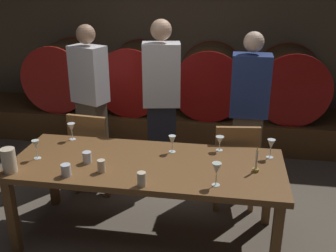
# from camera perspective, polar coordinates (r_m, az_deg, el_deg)

# --- Properties ---
(ground_plane) EXTENTS (8.92, 8.92, 0.00)m
(ground_plane) POSITION_cam_1_polar(r_m,az_deg,el_deg) (3.54, -4.99, -16.57)
(ground_plane) COLOR brown
(back_wall) EXTENTS (6.86, 0.24, 2.54)m
(back_wall) POSITION_cam_1_polar(r_m,az_deg,el_deg) (5.73, 1.75, 12.33)
(back_wall) COLOR brown
(back_wall) RESTS_ON ground
(barrel_shelf) EXTENTS (6.18, 0.90, 0.40)m
(barrel_shelf) POSITION_cam_1_polar(r_m,az_deg,el_deg) (5.48, 0.87, 0.32)
(barrel_shelf) COLOR brown
(barrel_shelf) RESTS_ON ground
(wine_barrel_far_left) EXTENTS (0.90, 0.77, 0.90)m
(wine_barrel_far_left) POSITION_cam_1_polar(r_m,az_deg,el_deg) (5.71, -14.71, 7.25)
(wine_barrel_far_left) COLOR brown
(wine_barrel_far_left) RESTS_ON barrel_shelf
(wine_barrel_center_left) EXTENTS (0.90, 0.77, 0.90)m
(wine_barrel_center_left) POSITION_cam_1_polar(r_m,az_deg,el_deg) (5.38, -4.69, 7.06)
(wine_barrel_center_left) COLOR #513319
(wine_barrel_center_left) RESTS_ON barrel_shelf
(wine_barrel_center_right) EXTENTS (0.90, 0.77, 0.90)m
(wine_barrel_center_right) POSITION_cam_1_polar(r_m,az_deg,el_deg) (5.24, 6.08, 6.61)
(wine_barrel_center_right) COLOR brown
(wine_barrel_center_right) RESTS_ON barrel_shelf
(wine_barrel_far_right) EXTENTS (0.90, 0.77, 0.90)m
(wine_barrel_far_right) POSITION_cam_1_polar(r_m,az_deg,el_deg) (5.29, 17.19, 5.90)
(wine_barrel_far_right) COLOR #513319
(wine_barrel_far_right) RESTS_ON barrel_shelf
(dining_table) EXTENTS (2.22, 0.87, 0.73)m
(dining_table) POSITION_cam_1_polar(r_m,az_deg,el_deg) (3.26, -3.08, -6.36)
(dining_table) COLOR brown
(dining_table) RESTS_ON ground
(chair_left) EXTENTS (0.44, 0.44, 0.88)m
(chair_left) POSITION_cam_1_polar(r_m,az_deg,el_deg) (4.11, -10.77, -3.20)
(chair_left) COLOR olive
(chair_left) RESTS_ON ground
(chair_right) EXTENTS (0.45, 0.45, 0.88)m
(chair_right) POSITION_cam_1_polar(r_m,az_deg,el_deg) (3.83, 9.58, -5.00)
(chair_right) COLOR olive
(chair_right) RESTS_ON ground
(guest_left) EXTENTS (0.44, 0.37, 1.66)m
(guest_left) POSITION_cam_1_polar(r_m,az_deg,el_deg) (4.54, -11.15, 4.05)
(guest_left) COLOR brown
(guest_left) RESTS_ON ground
(guest_center) EXTENTS (0.42, 0.30, 1.75)m
(guest_center) POSITION_cam_1_polar(r_m,az_deg,el_deg) (4.14, -0.94, 3.49)
(guest_center) COLOR black
(guest_center) RESTS_ON ground
(guest_right) EXTENTS (0.38, 0.24, 1.65)m
(guest_right) POSITION_cam_1_polar(r_m,az_deg,el_deg) (4.09, 11.53, 1.98)
(guest_right) COLOR brown
(guest_right) RESTS_ON ground
(candle_center) EXTENTS (0.05, 0.05, 0.21)m
(candle_center) POSITION_cam_1_polar(r_m,az_deg,el_deg) (3.13, 12.60, -5.48)
(candle_center) COLOR olive
(candle_center) RESTS_ON dining_table
(pitcher) EXTENTS (0.11, 0.11, 0.20)m
(pitcher) POSITION_cam_1_polar(r_m,az_deg,el_deg) (3.27, -22.00, -4.64)
(pitcher) COLOR beige
(pitcher) RESTS_ON dining_table
(wine_glass_far_left) EXTENTS (0.06, 0.06, 0.16)m
(wine_glass_far_left) POSITION_cam_1_polar(r_m,az_deg,el_deg) (3.42, -18.56, -2.70)
(wine_glass_far_left) COLOR silver
(wine_glass_far_left) RESTS_ON dining_table
(wine_glass_left) EXTENTS (0.07, 0.07, 0.16)m
(wine_glass_left) POSITION_cam_1_polar(r_m,az_deg,el_deg) (3.71, -13.78, -0.26)
(wine_glass_left) COLOR white
(wine_glass_left) RESTS_ON dining_table
(wine_glass_center_left) EXTENTS (0.06, 0.06, 0.15)m
(wine_glass_center_left) POSITION_cam_1_polar(r_m,az_deg,el_deg) (3.36, 0.61, -2.18)
(wine_glass_center_left) COLOR silver
(wine_glass_center_left) RESTS_ON dining_table
(wine_glass_center_right) EXTENTS (0.07, 0.07, 0.18)m
(wine_glass_center_right) POSITION_cam_1_polar(r_m,az_deg,el_deg) (2.86, 7.03, -6.22)
(wine_glass_center_right) COLOR silver
(wine_glass_center_right) RESTS_ON dining_table
(wine_glass_right) EXTENTS (0.07, 0.07, 0.13)m
(wine_glass_right) POSITION_cam_1_polar(r_m,az_deg,el_deg) (3.42, 7.49, -2.10)
(wine_glass_right) COLOR silver
(wine_glass_right) RESTS_ON dining_table
(wine_glass_far_right) EXTENTS (0.07, 0.07, 0.16)m
(wine_glass_far_right) POSITION_cam_1_polar(r_m,az_deg,el_deg) (3.36, 14.67, -2.62)
(wine_glass_far_right) COLOR white
(wine_glass_far_right) RESTS_ON dining_table
(cup_far_left) EXTENTS (0.08, 0.08, 0.09)m
(cup_far_left) POSITION_cam_1_polar(r_m,az_deg,el_deg) (3.10, -14.53, -6.19)
(cup_far_left) COLOR silver
(cup_far_left) RESTS_ON dining_table
(cup_center_left) EXTENTS (0.07, 0.07, 0.09)m
(cup_center_left) POSITION_cam_1_polar(r_m,az_deg,el_deg) (3.27, -11.61, -4.45)
(cup_center_left) COLOR silver
(cup_center_left) RESTS_ON dining_table
(cup_center_right) EXTENTS (0.06, 0.06, 0.10)m
(cup_center_right) POSITION_cam_1_polar(r_m,az_deg,el_deg) (3.10, -9.61, -5.72)
(cup_center_right) COLOR beige
(cup_center_right) RESTS_ON dining_table
(cup_far_right) EXTENTS (0.06, 0.06, 0.11)m
(cup_far_right) POSITION_cam_1_polar(r_m,az_deg,el_deg) (2.88, -3.84, -7.67)
(cup_far_right) COLOR beige
(cup_far_right) RESTS_ON dining_table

